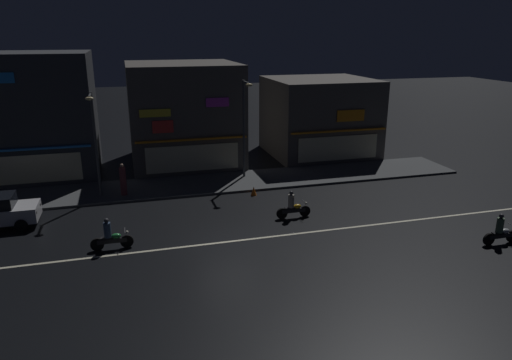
% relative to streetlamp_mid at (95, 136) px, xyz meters
% --- Properties ---
extents(ground_plane, '(140.00, 140.00, 0.00)m').
position_rel_streetlamp_mid_xyz_m(ground_plane, '(5.95, -7.91, -3.82)').
color(ground_plane, black).
extents(lane_divider_stripe, '(34.04, 0.16, 0.01)m').
position_rel_streetlamp_mid_xyz_m(lane_divider_stripe, '(5.95, -7.91, -3.81)').
color(lane_divider_stripe, beige).
rests_on(lane_divider_stripe, ground).
extents(sidewalk_far, '(35.84, 4.22, 0.14)m').
position_rel_streetlamp_mid_xyz_m(sidewalk_far, '(5.95, 0.95, -3.75)').
color(sidewalk_far, '#424447').
rests_on(sidewalk_far, ground).
extents(storefront_left_block, '(7.86, 8.21, 7.37)m').
position_rel_streetlamp_mid_xyz_m(storefront_left_block, '(5.95, 7.09, -0.14)').
color(storefront_left_block, '#56514C').
rests_on(storefront_left_block, ground).
extents(storefront_center_block, '(9.06, 7.06, 8.24)m').
position_rel_streetlamp_mid_xyz_m(storefront_center_block, '(-4.80, 6.52, 0.30)').
color(storefront_center_block, '#383A3F').
rests_on(storefront_center_block, ground).
extents(storefront_right_block, '(7.82, 7.78, 6.00)m').
position_rel_streetlamp_mid_xyz_m(storefront_right_block, '(16.70, 6.87, -0.82)').
color(storefront_right_block, '#56514C').
rests_on(storefront_right_block, ground).
extents(streetlamp_mid, '(0.44, 1.64, 6.12)m').
position_rel_streetlamp_mid_xyz_m(streetlamp_mid, '(0.00, 0.00, 0.00)').
color(streetlamp_mid, '#47494C').
rests_on(streetlamp_mid, sidewalk_far).
extents(streetlamp_east, '(0.44, 1.64, 6.42)m').
position_rel_streetlamp_mid_xyz_m(streetlamp_east, '(9.22, 1.54, 0.16)').
color(streetlamp_east, '#47494C').
rests_on(streetlamp_east, sidewalk_far).
extents(pedestrian_on_sidewalk, '(0.37, 0.37, 1.93)m').
position_rel_streetlamp_mid_xyz_m(pedestrian_on_sidewalk, '(1.33, -0.02, -2.78)').
color(pedestrian_on_sidewalk, brown).
rests_on(pedestrian_on_sidewalk, sidewalk_far).
extents(motorcycle_lead, '(1.90, 0.60, 1.52)m').
position_rel_streetlamp_mid_xyz_m(motorcycle_lead, '(18.17, -11.50, -3.18)').
color(motorcycle_lead, black).
rests_on(motorcycle_lead, ground).
extents(motorcycle_following, '(1.90, 0.60, 1.52)m').
position_rel_streetlamp_mid_xyz_m(motorcycle_following, '(9.96, -5.86, -3.18)').
color(motorcycle_following, black).
rests_on(motorcycle_following, ground).
extents(motorcycle_opposite_lane, '(1.90, 0.60, 1.52)m').
position_rel_streetlamp_mid_xyz_m(motorcycle_opposite_lane, '(0.69, -7.23, -3.18)').
color(motorcycle_opposite_lane, black).
rests_on(motorcycle_opposite_lane, ground).
extents(traffic_cone, '(0.36, 0.36, 0.55)m').
position_rel_streetlamp_mid_xyz_m(traffic_cone, '(8.91, -1.80, -3.54)').
color(traffic_cone, orange).
rests_on(traffic_cone, ground).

